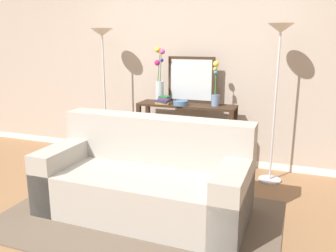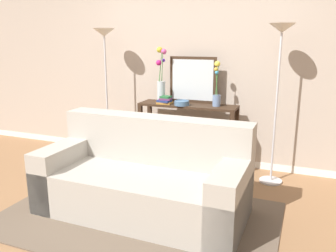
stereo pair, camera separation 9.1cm
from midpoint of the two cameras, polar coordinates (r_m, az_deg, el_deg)
name	(u,v)px [view 2 (the right image)]	position (r m, az deg, el deg)	size (l,w,h in m)	color
ground_plane	(116,229)	(3.23, -7.62, -16.33)	(16.00, 16.00, 0.02)	#936B47
back_wall	(190,63)	(4.65, 4.25, 10.27)	(12.00, 0.15, 2.63)	white
area_rug	(138,217)	(3.36, -4.18, -14.60)	(2.52, 1.59, 0.01)	brown
couch	(145,180)	(3.36, -3.05, -8.80)	(1.94, 0.91, 0.88)	#ADA89E
console_table	(187,125)	(4.40, 3.80, 0.16)	(1.23, 0.34, 0.83)	#382619
floor_lamp_left	(105,58)	(4.66, -9.67, 10.87)	(0.28, 0.28, 1.75)	silver
floor_lamp_right	(280,60)	(3.99, 18.42, 10.20)	(0.28, 0.28, 1.78)	silver
wall_mirror	(193,80)	(4.42, 4.65, 7.52)	(0.60, 0.02, 0.57)	#382619
vase_tall_flowers	(161,81)	(4.44, -0.54, 7.39)	(0.13, 0.11, 0.69)	silver
vase_short_flowers	(217,90)	(4.22, 8.57, 5.80)	(0.10, 0.12, 0.53)	#6B84AD
fruit_bowl	(182,103)	(4.26, 2.87, 3.80)	(0.18, 0.18, 0.06)	#4C7093
book_stack	(165,100)	(4.35, 0.09, 4.20)	(0.18, 0.16, 0.10)	#B77F33
book_row_under_console	(169,161)	(4.62, 0.81, -5.68)	(0.51, 0.18, 0.13)	navy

